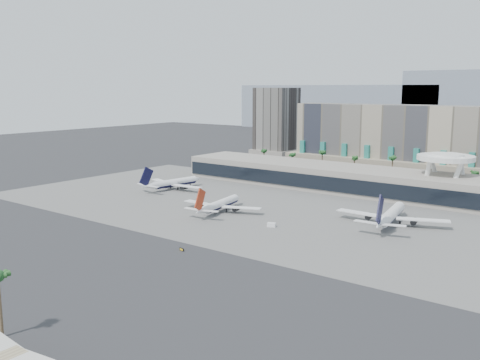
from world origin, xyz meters
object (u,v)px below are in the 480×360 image
Objects in this scene: airliner_left at (173,183)px; service_vehicle_a at (227,204)px; airliner_centre at (220,204)px; airliner_right at (391,215)px; taxiway_sign at (182,249)px; service_vehicle_b at (271,225)px.

service_vehicle_a is (48.08, -14.88, -2.24)m from airliner_left.
airliner_centre is 0.85× the size of airliner_right.
taxiway_sign is (-40.95, -72.87, -3.43)m from airliner_right.
service_vehicle_a is at bearing 134.35° from service_vehicle_b.
airliner_right is 21.13× the size of taxiway_sign.
airliner_centre is (51.78, -24.57, -0.14)m from airliner_left.
service_vehicle_a is 66.35m from taxiway_sign.
service_vehicle_b is at bearing -13.93° from airliner_left.
airliner_left is at bearing 169.46° from airliner_right.
airliner_left is at bearing 144.41° from airliner_centre.
airliner_left is 0.89× the size of airliner_right.
airliner_centre is 7.65× the size of service_vehicle_a.
service_vehicle_a is at bearing -10.14° from airliner_left.
airliner_right is at bearing 70.43° from taxiway_sign.
service_vehicle_a is (-3.70, 9.70, -2.10)m from airliner_centre.
airliner_left is 1.05× the size of airliner_centre.
airliner_left is at bearing 145.70° from taxiway_sign.
service_vehicle_b is 1.50× the size of taxiway_sign.
airliner_left reaches higher than airliner_centre.
taxiway_sign is at bearing -118.13° from service_vehicle_b.
airliner_right is (118.00, -1.70, 0.46)m from airliner_left.
airliner_right is at bearing 6.23° from airliner_left.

